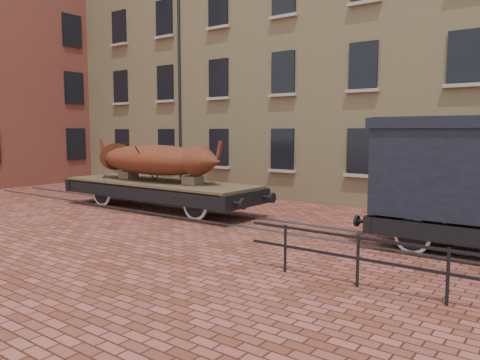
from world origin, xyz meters
The scene contains 5 objects.
ground centered at (0.00, 0.00, 0.00)m, with size 90.00×90.00×0.00m, color brown.
warehouse_cream centered at (3.00, 9.99, 7.00)m, with size 40.00×10.19×14.00m.
rail_track centered at (0.00, 0.00, 0.03)m, with size 30.00×1.52×0.06m.
flatcar_wagon centered at (-4.83, 0.00, 0.86)m, with size 9.13×2.48×1.38m.
iron_boat centered at (-5.03, 0.00, 1.88)m, with size 6.45×1.88×1.55m.
Camera 1 is at (7.99, -12.03, 2.95)m, focal length 35.00 mm.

